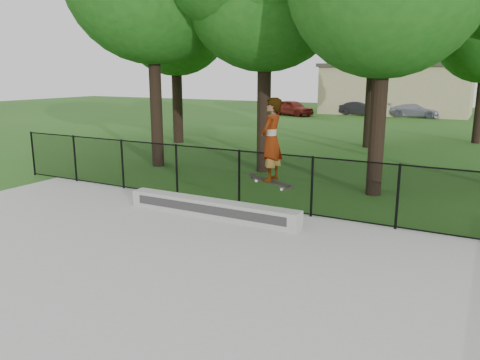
{
  "coord_description": "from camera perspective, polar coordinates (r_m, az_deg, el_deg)",
  "views": [
    {
      "loc": [
        5.68,
        -4.57,
        3.48
      ],
      "look_at": [
        0.94,
        4.2,
        1.2
      ],
      "focal_mm": 35.0,
      "sensor_mm": 36.0,
      "label": 1
    }
  ],
  "objects": [
    {
      "name": "car_b",
      "position": [
        41.12,
        14.51,
        8.43
      ],
      "size": [
        3.32,
        1.75,
        1.15
      ],
      "primitive_type": "imported",
      "rotation": [
        0.0,
        0.0,
        1.39
      ],
      "color": "black",
      "rests_on": "ground"
    },
    {
      "name": "ground",
      "position": [
        8.08,
        -21.1,
        -13.56
      ],
      "size": [
        100.0,
        100.0,
        0.0
      ],
      "primitive_type": "plane",
      "color": "#265518",
      "rests_on": "ground"
    },
    {
      "name": "skater_airborne",
      "position": [
        10.0,
        3.85,
        4.75
      ],
      "size": [
        0.83,
        0.65,
        1.94
      ],
      "color": "black",
      "rests_on": "ground"
    },
    {
      "name": "car_c",
      "position": [
        40.53,
        20.58,
        7.97
      ],
      "size": [
        3.73,
        1.8,
        1.15
      ],
      "primitive_type": "imported",
      "rotation": [
        0.0,
        0.0,
        1.52
      ],
      "color": "#9696AA",
      "rests_on": "ground"
    },
    {
      "name": "chainlink_fence",
      "position": [
        12.21,
        -0.1,
        0.26
      ],
      "size": [
        16.06,
        0.06,
        1.5
      ],
      "color": "black",
      "rests_on": "concrete_slab"
    },
    {
      "name": "grind_ledge",
      "position": [
        11.39,
        -3.51,
        -3.48
      ],
      "size": [
        4.58,
        0.4,
        0.43
      ],
      "primitive_type": "cube",
      "color": "#B4B5B0",
      "rests_on": "concrete_slab"
    },
    {
      "name": "car_a",
      "position": [
        39.93,
        6.43,
        8.74
      ],
      "size": [
        4.06,
        2.76,
        1.29
      ],
      "primitive_type": "imported",
      "rotation": [
        0.0,
        0.0,
        1.21
      ],
      "color": "maroon",
      "rests_on": "ground"
    },
    {
      "name": "concrete_slab",
      "position": [
        8.07,
        -21.12,
        -13.37
      ],
      "size": [
        14.0,
        12.0,
        0.06
      ],
      "primitive_type": "cube",
      "color": "#ABACA6",
      "rests_on": "ground"
    },
    {
      "name": "distant_building",
      "position": [
        43.28,
        18.47,
        10.5
      ],
      "size": [
        12.4,
        6.4,
        4.3
      ],
      "color": "#C5B88A",
      "rests_on": "ground"
    }
  ]
}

